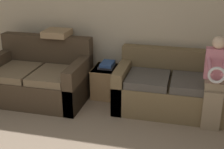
{
  "coord_description": "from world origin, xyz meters",
  "views": [
    {
      "loc": [
        1.23,
        -1.93,
        2.23
      ],
      "look_at": [
        0.3,
        1.77,
        0.74
      ],
      "focal_mm": 50.0,
      "sensor_mm": 36.0,
      "label": 1
    }
  ],
  "objects_px": {
    "child_left_seated": "(215,79)",
    "throw_pillow": "(57,33)",
    "side_shelf": "(107,81)",
    "couch_side": "(39,79)",
    "couch_main": "(192,91)",
    "book_stack": "(107,65)"
  },
  "relations": [
    {
      "from": "couch_side",
      "to": "throw_pillow",
      "type": "relative_size",
      "value": 3.87
    },
    {
      "from": "couch_main",
      "to": "child_left_seated",
      "type": "relative_size",
      "value": 1.81
    },
    {
      "from": "child_left_seated",
      "to": "side_shelf",
      "type": "relative_size",
      "value": 2.31
    },
    {
      "from": "book_stack",
      "to": "side_shelf",
      "type": "bearing_deg",
      "value": -149.25
    },
    {
      "from": "side_shelf",
      "to": "book_stack",
      "type": "height_order",
      "value": "book_stack"
    },
    {
      "from": "couch_main",
      "to": "child_left_seated",
      "type": "distance_m",
      "value": 0.59
    },
    {
      "from": "couch_main",
      "to": "child_left_seated",
      "type": "height_order",
      "value": "child_left_seated"
    },
    {
      "from": "couch_side",
      "to": "couch_main",
      "type": "bearing_deg",
      "value": 3.53
    },
    {
      "from": "side_shelf",
      "to": "throw_pillow",
      "type": "distance_m",
      "value": 1.13
    },
    {
      "from": "couch_main",
      "to": "book_stack",
      "type": "distance_m",
      "value": 1.39
    },
    {
      "from": "couch_side",
      "to": "side_shelf",
      "type": "bearing_deg",
      "value": 18.77
    },
    {
      "from": "couch_side",
      "to": "side_shelf",
      "type": "distance_m",
      "value": 1.09
    },
    {
      "from": "throw_pillow",
      "to": "child_left_seated",
      "type": "bearing_deg",
      "value": -13.12
    },
    {
      "from": "child_left_seated",
      "to": "couch_main",
      "type": "bearing_deg",
      "value": 125.65
    },
    {
      "from": "couch_side",
      "to": "side_shelf",
      "type": "relative_size",
      "value": 2.91
    },
    {
      "from": "couch_main",
      "to": "side_shelf",
      "type": "bearing_deg",
      "value": 171.58
    },
    {
      "from": "child_left_seated",
      "to": "throw_pillow",
      "type": "bearing_deg",
      "value": 166.88
    },
    {
      "from": "child_left_seated",
      "to": "side_shelf",
      "type": "xyz_separation_m",
      "value": [
        -1.63,
        0.58,
        -0.43
      ]
    },
    {
      "from": "couch_main",
      "to": "side_shelf",
      "type": "xyz_separation_m",
      "value": [
        -1.37,
        0.2,
        -0.06
      ]
    },
    {
      "from": "child_left_seated",
      "to": "couch_side",
      "type": "bearing_deg",
      "value": 175.13
    },
    {
      "from": "couch_main",
      "to": "couch_side",
      "type": "xyz_separation_m",
      "value": [
        -2.4,
        -0.15,
        0.01
      ]
    },
    {
      "from": "side_shelf",
      "to": "couch_main",
      "type": "bearing_deg",
      "value": -8.42
    }
  ]
}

